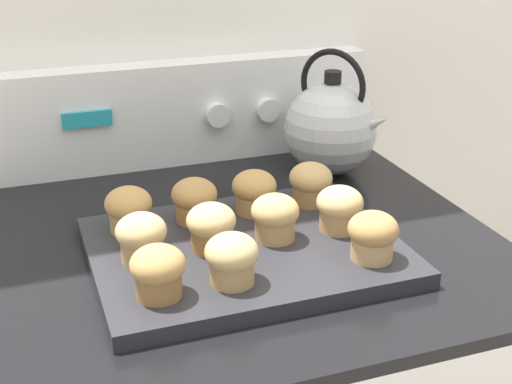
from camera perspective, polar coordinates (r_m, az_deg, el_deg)
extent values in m
cube|color=black|center=(1.04, -1.94, -3.77)|extent=(0.73, 0.69, 0.02)
cube|color=white|center=(1.29, -6.36, 6.30)|extent=(0.71, 0.05, 0.18)
cube|color=teal|center=(1.23, -13.37, 5.69)|extent=(0.08, 0.01, 0.03)
cylinder|color=white|center=(1.27, -3.08, 6.17)|extent=(0.04, 0.02, 0.04)
cylinder|color=white|center=(1.30, 0.97, 6.59)|extent=(0.04, 0.02, 0.04)
cylinder|color=white|center=(1.33, 4.83, 6.96)|extent=(0.04, 0.02, 0.04)
cube|color=#28282D|center=(0.96, -0.88, -4.74)|extent=(0.41, 0.31, 0.02)
cylinder|color=olive|center=(0.84, -7.78, -7.24)|extent=(0.05, 0.05, 0.03)
ellipsoid|color=tan|center=(0.83, -7.88, -5.78)|extent=(0.07, 0.07, 0.05)
cylinder|color=tan|center=(0.86, -1.94, -6.26)|extent=(0.05, 0.05, 0.03)
ellipsoid|color=tan|center=(0.85, -1.97, -4.82)|extent=(0.07, 0.07, 0.05)
cylinder|color=tan|center=(0.93, 9.26, -4.33)|extent=(0.05, 0.05, 0.03)
ellipsoid|color=#B2844C|center=(0.92, 9.35, -2.97)|extent=(0.07, 0.07, 0.05)
cylinder|color=tan|center=(0.92, -9.09, -4.47)|extent=(0.05, 0.05, 0.03)
ellipsoid|color=tan|center=(0.91, -9.19, -3.10)|extent=(0.07, 0.07, 0.05)
cylinder|color=olive|center=(0.94, -3.57, -3.65)|extent=(0.05, 0.05, 0.03)
ellipsoid|color=tan|center=(0.93, -3.61, -2.30)|extent=(0.07, 0.07, 0.05)
cylinder|color=tan|center=(0.96, 1.53, -2.85)|extent=(0.05, 0.05, 0.03)
ellipsoid|color=tan|center=(0.95, 1.54, -1.53)|extent=(0.07, 0.07, 0.05)
cylinder|color=tan|center=(1.00, 6.67, -2.13)|extent=(0.05, 0.05, 0.03)
ellipsoid|color=tan|center=(0.99, 6.73, -0.84)|extent=(0.07, 0.07, 0.05)
cylinder|color=tan|center=(1.00, -10.09, -2.18)|extent=(0.05, 0.05, 0.03)
ellipsoid|color=tan|center=(0.99, -10.18, -0.90)|extent=(0.07, 0.07, 0.05)
cylinder|color=#A37A4C|center=(1.02, -4.92, -1.44)|extent=(0.05, 0.05, 0.03)
ellipsoid|color=#B2844C|center=(1.01, -4.96, -0.17)|extent=(0.07, 0.07, 0.05)
cylinder|color=tan|center=(1.04, -0.14, -0.74)|extent=(0.05, 0.05, 0.03)
ellipsoid|color=tan|center=(1.03, -0.14, 0.50)|extent=(0.07, 0.07, 0.05)
cylinder|color=#A37A4C|center=(1.08, 4.37, -0.07)|extent=(0.05, 0.05, 0.03)
ellipsoid|color=tan|center=(1.07, 4.41, 1.14)|extent=(0.07, 0.07, 0.05)
sphere|color=silver|center=(1.23, 5.99, 5.06)|extent=(0.16, 0.16, 0.16)
cylinder|color=black|center=(1.21, 6.17, 9.14)|extent=(0.03, 0.03, 0.02)
cone|color=silver|center=(1.20, 9.13, 5.31)|extent=(0.07, 0.08, 0.06)
torus|color=black|center=(1.21, 6.14, 8.49)|extent=(0.08, 0.11, 0.12)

